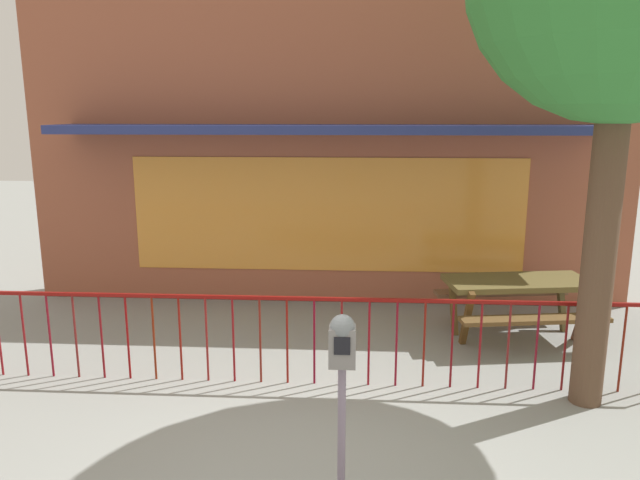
% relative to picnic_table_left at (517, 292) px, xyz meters
% --- Properties ---
extents(pub_storefront, '(8.94, 1.41, 4.56)m').
position_rel_picnic_table_left_xyz_m(pub_storefront, '(-2.49, 1.56, 1.66)').
color(pub_storefront, brown).
rests_on(pub_storefront, ground).
extents(patio_fence_front, '(7.53, 0.04, 0.97)m').
position_rel_picnic_table_left_xyz_m(patio_fence_front, '(-2.49, -1.49, 0.05)').
color(patio_fence_front, maroon).
rests_on(patio_fence_front, ground).
extents(picnic_table_left, '(1.98, 1.60, 0.79)m').
position_rel_picnic_table_left_xyz_m(picnic_table_left, '(0.00, 0.00, 0.00)').
color(picnic_table_left, brown).
rests_on(picnic_table_left, ground).
extents(parking_meter_far, '(0.18, 0.17, 1.55)m').
position_rel_picnic_table_left_xyz_m(parking_meter_far, '(-2.14, -3.69, 0.59)').
color(parking_meter_far, slate).
rests_on(parking_meter_far, ground).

